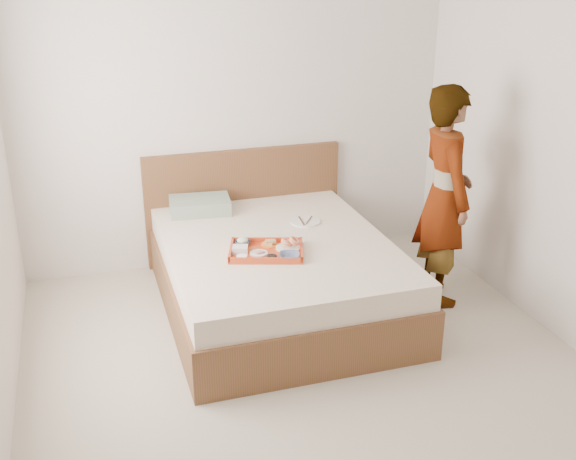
# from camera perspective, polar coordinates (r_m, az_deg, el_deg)

# --- Properties ---
(ground) EXTENTS (3.50, 4.00, 0.01)m
(ground) POSITION_cam_1_polar(r_m,az_deg,el_deg) (4.27, 2.53, -12.63)
(ground) COLOR #BCB19F
(ground) RESTS_ON ground
(wall_back) EXTENTS (3.50, 0.01, 2.60)m
(wall_back) POSITION_cam_1_polar(r_m,az_deg,el_deg) (5.55, -4.37, 10.23)
(wall_back) COLOR silver
(wall_back) RESTS_ON ground
(wall_front) EXTENTS (3.50, 0.01, 2.60)m
(wall_front) POSITION_cam_1_polar(r_m,az_deg,el_deg) (2.11, 22.33, -12.16)
(wall_front) COLOR silver
(wall_front) RESTS_ON ground
(bed) EXTENTS (1.65, 2.00, 0.53)m
(bed) POSITION_cam_1_polar(r_m,az_deg,el_deg) (4.97, -0.90, -3.77)
(bed) COLOR brown
(bed) RESTS_ON ground
(headboard) EXTENTS (1.65, 0.06, 0.95)m
(headboard) POSITION_cam_1_polar(r_m,az_deg,el_deg) (5.76, -3.68, 2.14)
(headboard) COLOR brown
(headboard) RESTS_ON ground
(pillow) EXTENTS (0.50, 0.37, 0.11)m
(pillow) POSITION_cam_1_polar(r_m,az_deg,el_deg) (5.44, -7.36, 2.05)
(pillow) COLOR #919F94
(pillow) RESTS_ON bed
(tray) EXTENTS (0.58, 0.49, 0.05)m
(tray) POSITION_cam_1_polar(r_m,az_deg,el_deg) (4.66, -1.82, -1.71)
(tray) COLOR #CE5023
(tray) RESTS_ON bed
(prawn_plate) EXTENTS (0.22, 0.22, 0.01)m
(prawn_plate) POSITION_cam_1_polar(r_m,az_deg,el_deg) (4.71, 0.01, -1.49)
(prawn_plate) COLOR white
(prawn_plate) RESTS_ON tray
(navy_bowl_big) EXTENTS (0.18, 0.18, 0.03)m
(navy_bowl_big) POSITION_cam_1_polar(r_m,az_deg,el_deg) (4.55, 0.12, -2.19)
(navy_bowl_big) COLOR #181D43
(navy_bowl_big) RESTS_ON tray
(sauce_dish) EXTENTS (0.09, 0.09, 0.03)m
(sauce_dish) POSITION_cam_1_polar(r_m,az_deg,el_deg) (4.54, -1.36, -2.33)
(sauce_dish) COLOR black
(sauce_dish) RESTS_ON tray
(meat_plate) EXTENTS (0.15, 0.15, 0.01)m
(meat_plate) POSITION_cam_1_polar(r_m,az_deg,el_deg) (4.63, -2.45, -1.94)
(meat_plate) COLOR white
(meat_plate) RESTS_ON tray
(bread_plate) EXTENTS (0.15, 0.15, 0.01)m
(bread_plate) POSITION_cam_1_polar(r_m,az_deg,el_deg) (4.77, -1.57, -1.22)
(bread_plate) COLOR orange
(bread_plate) RESTS_ON tray
(salad_bowl) EXTENTS (0.14, 0.14, 0.03)m
(salad_bowl) POSITION_cam_1_polar(r_m,az_deg,el_deg) (4.77, -3.79, -1.07)
(salad_bowl) COLOR #181D43
(salad_bowl) RESTS_ON tray
(plastic_tub) EXTENTS (0.13, 0.11, 0.05)m
(plastic_tub) POSITION_cam_1_polar(r_m,az_deg,el_deg) (4.65, -4.00, -1.62)
(plastic_tub) COLOR silver
(plastic_tub) RESTS_ON tray
(cheese_round) EXTENTS (0.09, 0.09, 0.03)m
(cheese_round) POSITION_cam_1_polar(r_m,az_deg,el_deg) (4.56, -3.86, -2.29)
(cheese_round) COLOR white
(cheese_round) RESTS_ON tray
(dinner_plate) EXTENTS (0.30, 0.30, 0.01)m
(dinner_plate) POSITION_cam_1_polar(r_m,az_deg,el_deg) (5.21, 1.45, 0.70)
(dinner_plate) COLOR white
(dinner_plate) RESTS_ON bed
(person) EXTENTS (0.46, 0.63, 1.61)m
(person) POSITION_cam_1_polar(r_m,az_deg,el_deg) (5.06, 12.90, 2.76)
(person) COLOR silver
(person) RESTS_ON ground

